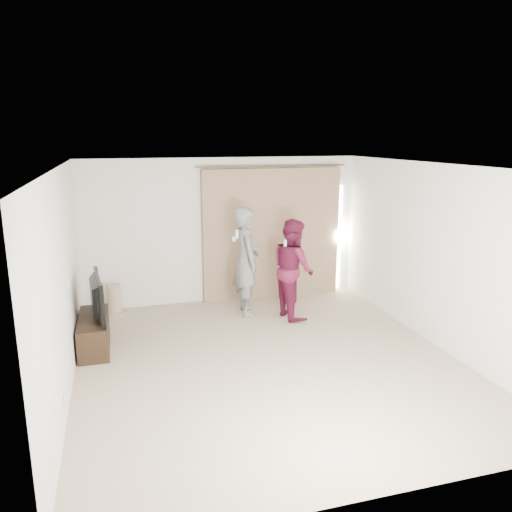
{
  "coord_description": "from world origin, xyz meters",
  "views": [
    {
      "loc": [
        -1.86,
        -5.93,
        2.96
      ],
      "look_at": [
        0.17,
        1.2,
        1.18
      ],
      "focal_mm": 35.0,
      "sensor_mm": 36.0,
      "label": 1
    }
  ],
  "objects_px": {
    "tv": "(91,297)",
    "tv_console": "(94,333)",
    "person_woman": "(293,268)",
    "person_man": "(246,261)"
  },
  "relations": [
    {
      "from": "tv_console",
      "to": "tv",
      "type": "distance_m",
      "value": 0.53
    },
    {
      "from": "person_man",
      "to": "person_woman",
      "type": "bearing_deg",
      "value": -26.82
    },
    {
      "from": "tv_console",
      "to": "tv",
      "type": "height_order",
      "value": "tv"
    },
    {
      "from": "tv_console",
      "to": "tv",
      "type": "bearing_deg",
      "value": 0.0
    },
    {
      "from": "person_man",
      "to": "tv",
      "type": "bearing_deg",
      "value": -161.85
    },
    {
      "from": "person_man",
      "to": "person_woman",
      "type": "relative_size",
      "value": 1.11
    },
    {
      "from": "tv",
      "to": "person_woman",
      "type": "relative_size",
      "value": 0.64
    },
    {
      "from": "tv",
      "to": "tv_console",
      "type": "bearing_deg",
      "value": -0.0
    },
    {
      "from": "tv_console",
      "to": "person_woman",
      "type": "relative_size",
      "value": 0.71
    },
    {
      "from": "tv_console",
      "to": "person_woman",
      "type": "distance_m",
      "value": 3.26
    }
  ]
}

